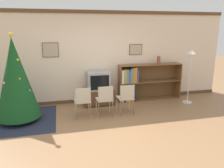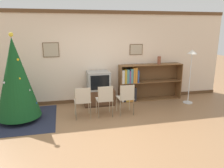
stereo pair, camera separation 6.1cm
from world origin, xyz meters
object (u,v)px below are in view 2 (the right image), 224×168
christmas_tree (16,78)px  folding_chair_right (126,97)px  tv_console (99,97)px  bookshelf (138,83)px  folding_chair_left (83,100)px  vase (159,60)px  folding_chair_center (105,99)px  standing_lamp (191,63)px  television (98,81)px

christmas_tree → folding_chair_right: 2.72m
tv_console → folding_chair_right: folding_chair_right is taller
folding_chair_right → bookshelf: size_ratio=0.41×
tv_console → folding_chair_left: (-0.56, -0.95, 0.24)m
tv_console → vase: bearing=2.3°
tv_console → bookshelf: bookshelf is taller
tv_console → folding_chair_center: folding_chair_center is taller
christmas_tree → bookshelf: size_ratio=1.06×
tv_console → standing_lamp: standing_lamp is taller
christmas_tree → standing_lamp: bearing=2.5°
vase → folding_chair_right: bearing=-142.8°
standing_lamp → folding_chair_center: bearing=-170.3°
folding_chair_left → standing_lamp: 3.34m
folding_chair_left → folding_chair_center: same height
bookshelf → television: bearing=-175.0°
television → vase: bearing=2.4°
christmas_tree → vase: (4.00, 0.78, 0.19)m
christmas_tree → folding_chair_left: (1.53, -0.25, -0.58)m
standing_lamp → television: bearing=169.6°
television → bookshelf: bookshelf is taller
tv_console → bookshelf: size_ratio=0.45×
tv_console → standing_lamp: 2.88m
folding_chair_center → vase: size_ratio=3.37×
christmas_tree → folding_chair_left: size_ratio=2.57×
television → tv_console: bearing=90.0°
bookshelf → folding_chair_center: bearing=-140.3°
standing_lamp → christmas_tree: bearing=-177.5°
folding_chair_center → folding_chair_right: (0.56, 0.00, 0.00)m
folding_chair_center → folding_chair_right: size_ratio=1.00×
television → folding_chair_center: (0.00, -0.95, -0.25)m
christmas_tree → folding_chair_center: christmas_tree is taller
television → bookshelf: (1.27, 0.11, -0.18)m
folding_chair_center → christmas_tree: bearing=173.2°
christmas_tree → bookshelf: (3.36, 0.81, -0.50)m
standing_lamp → folding_chair_left: bearing=-171.9°
bookshelf → standing_lamp: (1.38, -0.60, 0.68)m
folding_chair_right → folding_chair_center: bearing=180.0°
tv_console → vase: (1.91, 0.08, 1.02)m
bookshelf → standing_lamp: 1.66m
folding_chair_left → folding_chair_right: (1.12, 0.00, 0.00)m
christmas_tree → television: bearing=18.5°
folding_chair_left → standing_lamp: (3.22, 0.46, 0.76)m
tv_console → folding_chair_right: (0.56, -0.95, 0.24)m
christmas_tree → standing_lamp: 4.75m
television → folding_chair_left: 1.13m
television → folding_chair_left: size_ratio=0.78×
tv_console → vase: size_ratio=3.67×
christmas_tree → folding_chair_left: bearing=-9.3°
christmas_tree → folding_chair_center: size_ratio=2.57×
christmas_tree → folding_chair_right: size_ratio=2.57×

